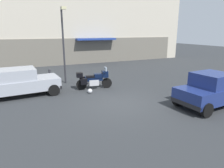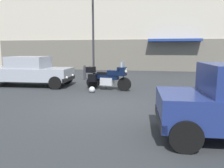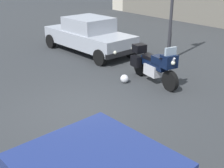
% 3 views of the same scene
% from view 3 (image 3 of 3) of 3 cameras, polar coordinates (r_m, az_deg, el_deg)
% --- Properties ---
extents(ground_plane, '(80.00, 80.00, 0.00)m').
position_cam_3_polar(ground_plane, '(7.79, -5.91, -5.36)').
color(ground_plane, '#2D3033').
extents(motorcycle, '(2.25, 0.93, 1.36)m').
position_cam_3_polar(motorcycle, '(9.60, 8.23, 3.90)').
color(motorcycle, black).
rests_on(motorcycle, ground).
extents(helmet, '(0.28, 0.28, 0.28)m').
position_cam_3_polar(helmet, '(9.59, 2.46, 1.05)').
color(helmet, silver).
rests_on(helmet, ground).
extents(car_sedan_far, '(4.66, 2.19, 1.56)m').
position_cam_3_polar(car_sedan_far, '(13.02, -4.63, 9.57)').
color(car_sedan_far, '#9EA3AD').
rests_on(car_sedan_far, ground).
extents(bollard_curbside, '(0.16, 0.16, 0.92)m').
position_cam_3_polar(bollard_curbside, '(13.43, 11.22, 8.32)').
color(bollard_curbside, '#333338').
rests_on(bollard_curbside, ground).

